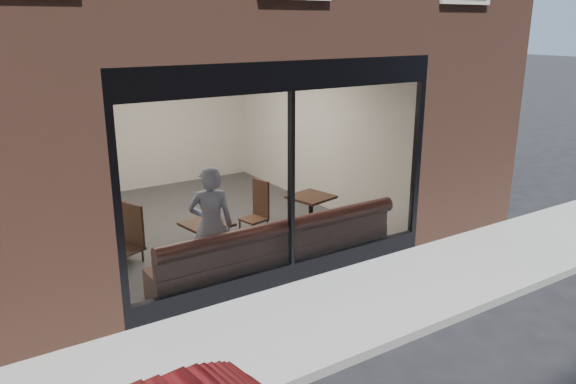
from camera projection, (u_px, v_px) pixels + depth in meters
ground at (386, 345)px, 6.65m from camera, size 120.00×120.00×0.00m
sidewalk_near at (335, 310)px, 7.45m from camera, size 40.00×2.00×0.01m
kerb_near at (389, 343)px, 6.60m from camera, size 40.00×0.10×0.12m
host_building_pier_right at (285, 106)px, 14.57m from camera, size 2.50×12.00×3.20m
host_building_backfill at (107, 104)px, 15.01m from camera, size 5.00×6.00×3.20m
cafe_floor at (206, 223)px, 10.66m from camera, size 6.00×6.00×0.00m
cafe_ceiling at (198, 52)px, 9.74m from camera, size 6.00×6.00×0.00m
cafe_wall_back at (146, 119)px, 12.60m from camera, size 5.00×0.00×5.00m
cafe_wall_left at (58, 159)px, 8.90m from camera, size 0.00×6.00×6.00m
cafe_wall_right at (313, 128)px, 11.50m from camera, size 0.00×6.00×6.00m
storefront_kick at (291, 272)px, 8.25m from camera, size 5.00×0.10×0.30m
storefront_header at (291, 76)px, 7.43m from camera, size 5.00×0.10×0.40m
storefront_mullion at (291, 181)px, 7.85m from camera, size 0.06×0.10×2.50m
storefront_glass at (292, 181)px, 7.83m from camera, size 4.80×0.00×4.80m
banquette at (277, 259)px, 8.55m from camera, size 4.00×0.55×0.45m
person at (211, 226)px, 8.06m from camera, size 0.75×0.63×1.76m
cafe_table_left at (207, 224)px, 8.52m from camera, size 0.75×0.75×0.04m
cafe_table_right at (311, 197)px, 9.85m from camera, size 0.80×0.80×0.04m
cafe_chair_left at (126, 250)px, 8.85m from camera, size 0.60×0.60×0.04m
cafe_chair_right at (254, 219)px, 10.22m from camera, size 0.48×0.48×0.04m
wall_poster at (76, 179)px, 8.17m from camera, size 0.02×0.58×0.77m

